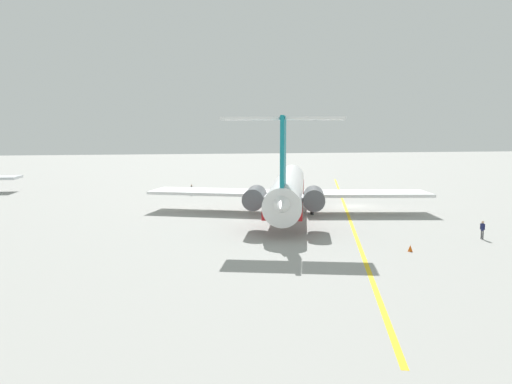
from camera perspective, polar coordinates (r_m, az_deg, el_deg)
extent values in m
plane|color=#9E9E99|center=(71.63, 10.52, -1.51)|extent=(345.59, 345.59, 0.00)
cylinder|color=white|center=(64.30, 3.50, 0.42)|extent=(33.84, 13.44, 3.65)
cone|color=white|center=(81.34, 3.90, 1.69)|extent=(4.66, 4.46, 3.51)
cone|color=white|center=(47.27, 2.80, -1.38)|extent=(6.00, 4.52, 3.11)
cube|color=#B2191E|center=(64.39, 3.49, -0.31)|extent=(33.13, 13.29, 0.80)
cube|color=white|center=(66.10, -4.69, 0.02)|extent=(11.18, 16.25, 0.37)
cube|color=white|center=(65.50, 11.79, -0.16)|extent=(8.48, 16.03, 0.37)
cylinder|color=#515156|center=(52.75, -0.12, -0.61)|extent=(4.99, 3.35, 2.12)
cube|color=white|center=(52.69, 0.56, -0.62)|extent=(2.96, 1.91, 0.44)
cylinder|color=#515156|center=(52.52, 6.27, -0.68)|extent=(4.99, 3.35, 2.12)
cube|color=white|center=(52.51, 5.58, -0.67)|extent=(2.96, 1.91, 0.44)
cube|color=teal|center=(49.13, 2.96, 4.46)|extent=(4.84, 1.79, 6.47)
cube|color=white|center=(48.95, -0.51, 7.95)|extent=(4.83, 6.09, 0.26)
cube|color=white|center=(48.70, 6.44, 7.92)|extent=(4.83, 6.09, 0.26)
cylinder|color=black|center=(74.88, 3.75, 0.00)|extent=(0.40, 0.40, 2.77)
cylinder|color=black|center=(63.53, 0.81, -1.15)|extent=(0.40, 0.40, 2.77)
cylinder|color=black|center=(63.33, 6.09, -1.21)|extent=(0.40, 0.40, 2.77)
cylinder|color=black|center=(53.06, 23.34, -4.28)|extent=(0.10, 0.10, 0.82)
cylinder|color=black|center=(53.10, 23.19, -4.27)|extent=(0.10, 0.10, 0.82)
cylinder|color=#191E4C|center=(52.95, 23.30, -3.50)|extent=(0.28, 0.28, 0.65)
sphere|color=tan|center=(52.88, 23.33, -3.01)|extent=(0.26, 0.26, 0.26)
cylinder|color=#191E4C|center=(52.90, 23.50, -3.48)|extent=(0.08, 0.08, 0.55)
cylinder|color=#191E4C|center=(53.00, 23.12, -3.44)|extent=(0.08, 0.08, 0.55)
cylinder|color=black|center=(83.10, -7.00, -0.07)|extent=(0.10, 0.10, 0.81)
cylinder|color=black|center=(83.22, -6.96, -0.06)|extent=(0.10, 0.10, 0.81)
cylinder|color=gray|center=(83.08, -6.99, 0.43)|extent=(0.27, 0.27, 0.64)
sphere|color=tan|center=(83.03, -6.99, 0.74)|extent=(0.25, 0.25, 0.25)
cylinder|color=gray|center=(82.92, -7.04, 0.44)|extent=(0.07, 0.07, 0.54)
cylinder|color=gray|center=(83.24, -6.94, 0.46)|extent=(0.07, 0.07, 0.54)
cone|color=#EA590F|center=(45.73, 16.35, -5.85)|extent=(0.40, 0.40, 0.55)
cube|color=gold|center=(67.04, 9.78, -2.04)|extent=(85.18, 28.21, 0.01)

